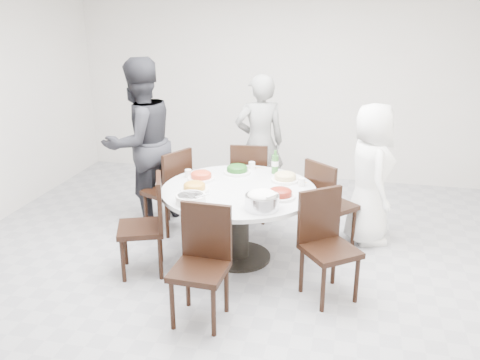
% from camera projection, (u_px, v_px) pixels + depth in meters
% --- Properties ---
extents(floor, '(6.00, 6.00, 0.01)m').
position_uv_depth(floor, '(234.00, 273.00, 4.87)').
color(floor, '#A1A1A6').
rests_on(floor, ground).
extents(wall_back, '(6.00, 0.01, 2.80)m').
position_uv_depth(wall_back, '(283.00, 81.00, 7.16)').
color(wall_back, silver).
rests_on(wall_back, ground).
extents(wall_front, '(6.00, 0.01, 2.80)m').
position_uv_depth(wall_front, '(15.00, 346.00, 1.65)').
color(wall_front, silver).
rests_on(wall_front, ground).
extents(dining_table, '(1.50, 1.50, 0.75)m').
position_uv_depth(dining_table, '(239.00, 224.00, 5.03)').
color(dining_table, silver).
rests_on(dining_table, floor).
extents(chair_ne, '(0.59, 0.59, 0.95)m').
position_uv_depth(chair_ne, '(332.00, 204.00, 5.27)').
color(chair_ne, black).
rests_on(chair_ne, floor).
extents(chair_n, '(0.46, 0.46, 0.95)m').
position_uv_depth(chair_n, '(250.00, 180.00, 5.96)').
color(chair_n, black).
rests_on(chair_n, floor).
extents(chair_nw, '(0.56, 0.56, 0.95)m').
position_uv_depth(chair_nw, '(166.00, 190.00, 5.66)').
color(chair_nw, black).
rests_on(chair_nw, floor).
extents(chair_sw, '(0.54, 0.54, 0.95)m').
position_uv_depth(chair_sw, '(141.00, 226.00, 4.74)').
color(chair_sw, black).
rests_on(chair_sw, floor).
extents(chair_s, '(0.44, 0.44, 0.95)m').
position_uv_depth(chair_s, '(199.00, 268.00, 3.99)').
color(chair_s, black).
rests_on(chair_s, floor).
extents(chair_se, '(0.59, 0.59, 0.95)m').
position_uv_depth(chair_se, '(330.00, 248.00, 4.32)').
color(chair_se, black).
rests_on(chair_se, floor).
extents(diner_right, '(0.65, 0.83, 1.50)m').
position_uv_depth(diner_right, '(370.00, 174.00, 5.30)').
color(diner_right, white).
rests_on(diner_right, floor).
extents(diner_middle, '(0.72, 0.60, 1.67)m').
position_uv_depth(diner_middle, '(260.00, 143.00, 6.17)').
color(diner_middle, black).
rests_on(diner_middle, floor).
extents(diner_left, '(1.09, 1.16, 1.90)m').
position_uv_depth(diner_left, '(140.00, 143.00, 5.74)').
color(diner_left, black).
rests_on(diner_left, floor).
extents(dish_greens, '(0.28, 0.28, 0.07)m').
position_uv_depth(dish_greens, '(237.00, 170.00, 5.33)').
color(dish_greens, white).
rests_on(dish_greens, dining_table).
extents(dish_pale, '(0.28, 0.28, 0.08)m').
position_uv_depth(dish_pale, '(285.00, 178.00, 5.09)').
color(dish_pale, white).
rests_on(dish_pale, dining_table).
extents(dish_orange, '(0.27, 0.27, 0.07)m').
position_uv_depth(dish_orange, '(201.00, 176.00, 5.13)').
color(dish_orange, white).
rests_on(dish_orange, dining_table).
extents(dish_redbrown, '(0.28, 0.28, 0.07)m').
position_uv_depth(dish_redbrown, '(280.00, 194.00, 4.66)').
color(dish_redbrown, white).
rests_on(dish_redbrown, dining_table).
extents(dish_tofu, '(0.27, 0.27, 0.07)m').
position_uv_depth(dish_tofu, '(194.00, 188.00, 4.83)').
color(dish_tofu, white).
rests_on(dish_tofu, dining_table).
extents(rice_bowl, '(0.30, 0.30, 0.13)m').
position_uv_depth(rice_bowl, '(262.00, 202.00, 4.40)').
color(rice_bowl, silver).
rests_on(rice_bowl, dining_table).
extents(soup_bowl, '(0.27, 0.27, 0.08)m').
position_uv_depth(soup_bowl, '(191.00, 199.00, 4.53)').
color(soup_bowl, white).
rests_on(soup_bowl, dining_table).
extents(beverage_bottle, '(0.07, 0.07, 0.25)m').
position_uv_depth(beverage_bottle, '(275.00, 162.00, 5.30)').
color(beverage_bottle, '#2E6629').
rests_on(beverage_bottle, dining_table).
extents(tea_cups, '(0.07, 0.07, 0.08)m').
position_uv_depth(tea_cups, '(251.00, 166.00, 5.44)').
color(tea_cups, white).
rests_on(tea_cups, dining_table).
extents(chopsticks, '(0.24, 0.04, 0.01)m').
position_uv_depth(chopsticks, '(251.00, 166.00, 5.54)').
color(chopsticks, tan).
rests_on(chopsticks, dining_table).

